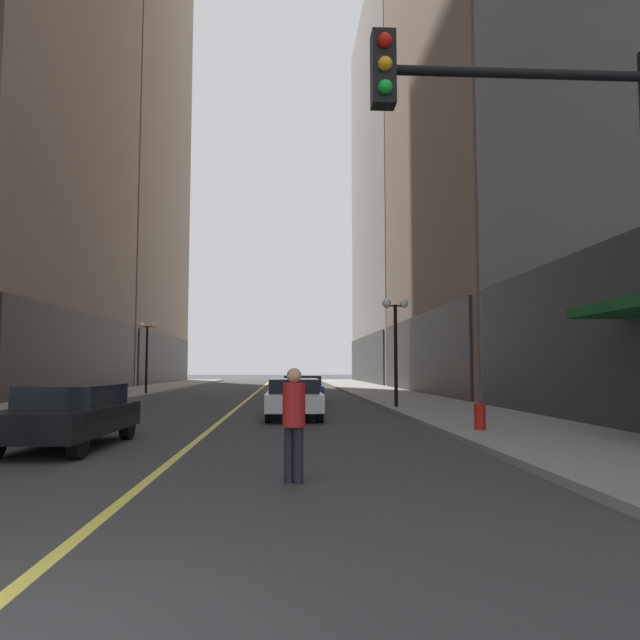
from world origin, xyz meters
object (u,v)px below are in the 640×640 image
street_lamp_right_mid (395,328)px  fire_hydrant_right (480,420)px  car_black (70,414)px  car_white (294,397)px  street_lamp_left_far (147,342)px  car_blue (303,388)px  traffic_light_near_right (565,194)px  pedestrian_in_red_jacket (294,416)px

street_lamp_right_mid → fire_hydrant_right: size_ratio=5.54×
car_black → street_lamp_right_mid: (8.91, 10.49, 2.54)m
car_white → street_lamp_right_mid: street_lamp_right_mid is taller
street_lamp_left_far → fire_hydrant_right: 25.83m
car_blue → traffic_light_near_right: bearing=-83.3°
street_lamp_left_far → car_blue: bearing=-43.2°
car_black → car_white: bearing=55.3°
street_lamp_right_mid → car_black: bearing=-130.3°
car_white → car_blue: same height
pedestrian_in_red_jacket → street_lamp_right_mid: 15.37m
street_lamp_left_far → car_black: bearing=-80.7°
car_black → pedestrian_in_red_jacket: bearing=-41.2°
street_lamp_left_far → street_lamp_right_mid: bearing=-45.9°
traffic_light_near_right → fire_hydrant_right: (1.55, 8.08, -3.34)m
car_blue → fire_hydrant_right: (4.07, -13.28, -0.32)m
pedestrian_in_red_jacket → fire_hydrant_right: pedestrian_in_red_jacket is taller
traffic_light_near_right → street_lamp_left_far: (-11.75, 30.04, -0.49)m
car_blue → street_lamp_left_far: street_lamp_left_far is taller
street_lamp_left_far → street_lamp_right_mid: size_ratio=1.00×
car_black → car_blue: (5.34, 15.01, 0.00)m
car_white → street_lamp_right_mid: size_ratio=1.02×
car_black → pedestrian_in_red_jacket: 6.25m
street_lamp_right_mid → car_white: bearing=-139.3°
fire_hydrant_right → car_black: bearing=-169.6°
car_black → car_blue: same height
car_black → street_lamp_right_mid: bearing=49.7°
traffic_light_near_right → street_lamp_right_mid: size_ratio=1.28×
car_blue → street_lamp_left_far: 12.92m
street_lamp_left_far → fire_hydrant_right: bearing=-58.8°
car_black → car_blue: size_ratio=1.02×
pedestrian_in_red_jacket → traffic_light_near_right: (3.16, -2.24, 2.76)m
traffic_light_near_right → street_lamp_left_far: traffic_light_near_right is taller
car_blue → pedestrian_in_red_jacket: size_ratio=2.57×
car_white → street_lamp_right_mid: bearing=40.7°
car_white → street_lamp_left_far: 19.01m
pedestrian_in_red_jacket → street_lamp_right_mid: (4.21, 14.61, 2.27)m
car_white → pedestrian_in_red_jacket: 11.10m
pedestrian_in_red_jacket → street_lamp_right_mid: street_lamp_right_mid is taller
car_blue → pedestrian_in_red_jacket: pedestrian_in_red_jacket is taller
car_white → car_blue: size_ratio=1.04×
street_lamp_right_mid → street_lamp_left_far: bearing=134.1°
traffic_light_near_right → street_lamp_right_mid: 16.89m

